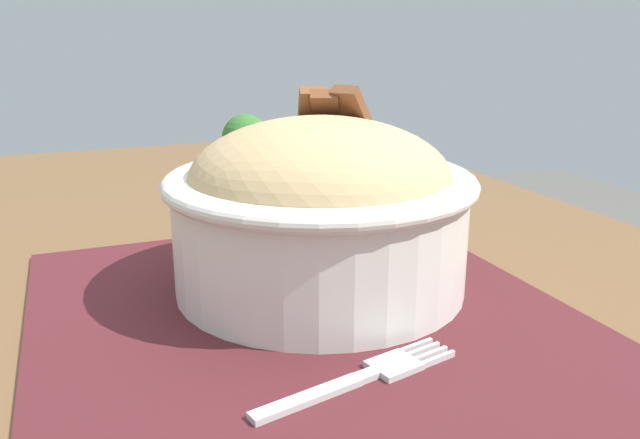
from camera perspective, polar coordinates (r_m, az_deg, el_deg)
table at (r=0.46m, az=-4.06°, el=-17.72°), size 1.36×0.77×0.74m
placemat at (r=0.41m, az=-0.81°, el=-9.24°), size 0.40×0.34×0.00m
bowl at (r=0.45m, az=-0.03°, el=1.29°), size 0.22×0.22×0.14m
fork at (r=0.35m, az=4.11°, el=-13.74°), size 0.04×0.13×0.00m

